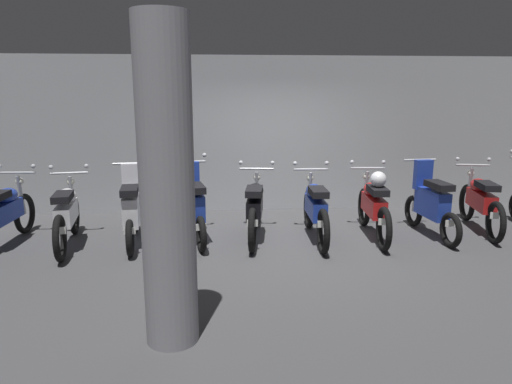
% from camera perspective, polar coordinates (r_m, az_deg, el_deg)
% --- Properties ---
extents(ground_plane, '(80.00, 80.00, 0.00)m').
position_cam_1_polar(ground_plane, '(7.17, 3.79, -6.27)').
color(ground_plane, '#424244').
extents(back_wall, '(16.38, 0.30, 2.91)m').
position_cam_1_polar(back_wall, '(9.10, 1.75, 7.09)').
color(back_wall, '#9EA0A3').
rests_on(back_wall, ground).
extents(motorbike_slot_0, '(0.59, 1.95, 1.15)m').
position_cam_1_polar(motorbike_slot_0, '(7.88, -28.26, -2.31)').
color(motorbike_slot_0, black).
rests_on(motorbike_slot_0, ground).
extents(motorbike_slot_1, '(0.58, 1.94, 1.15)m').
position_cam_1_polar(motorbike_slot_1, '(7.46, -22.02, -2.47)').
color(motorbike_slot_1, black).
rests_on(motorbike_slot_1, ground).
extents(motorbike_slot_2, '(0.56, 1.68, 1.18)m').
position_cam_1_polar(motorbike_slot_2, '(7.29, -14.90, -2.05)').
color(motorbike_slot_2, black).
rests_on(motorbike_slot_2, ground).
extents(motorbike_slot_3, '(0.59, 1.66, 1.29)m').
position_cam_1_polar(motorbike_slot_3, '(7.28, -7.56, -1.73)').
color(motorbike_slot_3, black).
rests_on(motorbike_slot_3, ground).
extents(motorbike_slot_4, '(0.59, 1.94, 1.15)m').
position_cam_1_polar(motorbike_slot_4, '(7.30, -0.13, -1.88)').
color(motorbike_slot_4, black).
rests_on(motorbike_slot_4, ground).
extents(motorbike_slot_5, '(0.59, 1.95, 1.15)m').
position_cam_1_polar(motorbike_slot_5, '(7.30, 7.24, -1.96)').
color(motorbike_slot_5, black).
rests_on(motorbike_slot_5, ground).
extents(motorbike_slot_6, '(0.59, 1.95, 1.15)m').
position_cam_1_polar(motorbike_slot_6, '(7.57, 14.12, -1.47)').
color(motorbike_slot_6, black).
rests_on(motorbike_slot_6, ground).
extents(motorbike_slot_7, '(0.56, 1.68, 1.18)m').
position_cam_1_polar(motorbike_slot_7, '(7.92, 20.48, -1.30)').
color(motorbike_slot_7, black).
rests_on(motorbike_slot_7, ground).
extents(motorbike_slot_8, '(0.62, 1.93, 1.15)m').
position_cam_1_polar(motorbike_slot_8, '(8.53, 25.64, -1.03)').
color(motorbike_slot_8, black).
rests_on(motorbike_slot_8, ground).
extents(support_pillar, '(0.48, 0.48, 2.91)m').
position_cam_1_polar(support_pillar, '(4.15, -10.78, 0.61)').
color(support_pillar, gray).
rests_on(support_pillar, ground).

